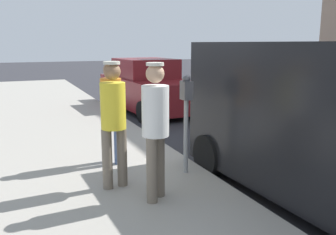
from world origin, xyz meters
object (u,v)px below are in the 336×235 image
object	(u,v)px
parking_meter_near	(186,107)
parked_sedan_behind	(148,87)
pedestrian_in_orange	(111,106)
pedestrian_in_yellow	(113,117)
pedestrian_in_white	(155,123)

from	to	relation	value
parking_meter_near	parked_sedan_behind	world-z (taller)	parking_meter_near
pedestrian_in_orange	pedestrian_in_yellow	world-z (taller)	pedestrian_in_yellow
parking_meter_near	parked_sedan_behind	size ratio (longest dim) A/B	0.34
pedestrian_in_yellow	parked_sedan_behind	world-z (taller)	pedestrian_in_yellow
pedestrian_in_white	pedestrian_in_orange	world-z (taller)	pedestrian_in_white
pedestrian_in_white	parked_sedan_behind	size ratio (longest dim) A/B	0.39
parking_meter_near	parked_sedan_behind	distance (m)	6.26
parked_sedan_behind	pedestrian_in_orange	bearing A→B (deg)	63.78
pedestrian_in_orange	pedestrian_in_yellow	xyz separation A→B (m)	(0.24, 1.03, 0.03)
parking_meter_near	pedestrian_in_white	xyz separation A→B (m)	(0.79, 0.73, -0.02)
parking_meter_near	pedestrian_in_yellow	xyz separation A→B (m)	(1.16, 0.13, -0.02)
pedestrian_in_white	pedestrian_in_orange	bearing A→B (deg)	-85.32
pedestrian_in_yellow	parking_meter_near	bearing A→B (deg)	-173.61
parking_meter_near	pedestrian_in_orange	size ratio (longest dim) A/B	0.90
pedestrian_in_orange	parked_sedan_behind	distance (m)	5.73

